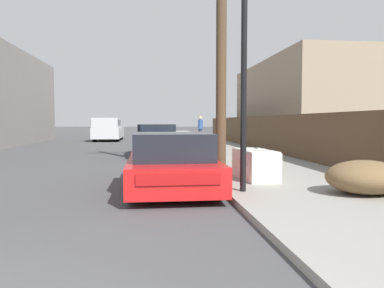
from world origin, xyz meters
TOP-DOWN VIEW (x-y plane):
  - sidewalk_curb at (5.30, 23.50)m, footprint 4.20×63.00m
  - discarded_fridge at (4.24, 6.54)m, footprint 0.79×1.67m
  - parked_sports_car_red at (2.17, 5.95)m, footprint 1.89×4.06m
  - car_parked_mid at (1.96, 14.28)m, footprint 1.92×4.18m
  - pickup_truck at (-1.54, 27.56)m, footprint 2.06×5.25m
  - utility_pole at (3.69, 8.06)m, footprint 1.80×0.29m
  - street_lamp at (3.54, 4.97)m, footprint 0.26×0.26m
  - brush_pile at (5.80, 4.42)m, footprint 1.51×1.28m
  - wooden_fence at (7.25, 15.62)m, footprint 0.08×28.92m
  - building_right_house at (11.88, 21.44)m, footprint 6.00×13.21m
  - pedestrian at (5.41, 24.88)m, footprint 0.34×0.34m

SIDE VIEW (x-z plane):
  - sidewalk_curb at x=5.30m, z-range 0.00..0.12m
  - brush_pile at x=5.80m, z-range 0.12..0.77m
  - discarded_fridge at x=4.24m, z-range 0.11..0.84m
  - parked_sports_car_red at x=2.17m, z-range -0.06..1.21m
  - car_parked_mid at x=1.96m, z-range -0.05..1.35m
  - pickup_truck at x=-1.54m, z-range 0.01..1.80m
  - wooden_fence at x=7.25m, z-range 0.12..1.79m
  - pedestrian at x=5.41m, z-range 0.15..1.93m
  - street_lamp at x=3.54m, z-range 0.48..4.55m
  - building_right_house at x=11.88m, z-range 0.00..5.37m
  - utility_pole at x=3.69m, z-range 0.24..9.31m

